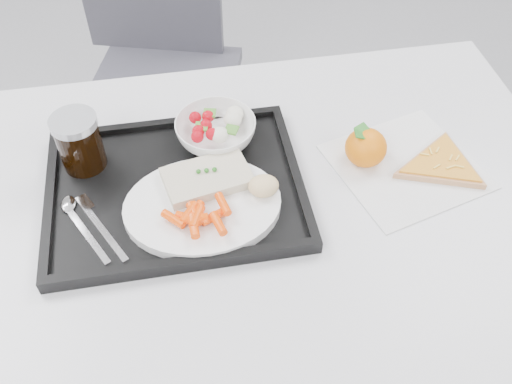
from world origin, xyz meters
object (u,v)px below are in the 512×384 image
at_px(table, 250,224).
at_px(tangerine, 366,147).
at_px(salad_bowl, 216,131).
at_px(tray, 176,190).
at_px(dinner_plate, 203,206).
at_px(chair, 158,48).
at_px(cola_glass, 79,141).
at_px(pizza_slice, 441,164).

distance_m(table, tangerine, 0.26).
bearing_deg(table, salad_bowl, 104.80).
relative_size(tray, dinner_plate, 1.67).
bearing_deg(chair, tangerine, -64.07).
bearing_deg(cola_glass, tangerine, -7.73).
bearing_deg(tangerine, table, -165.18).
bearing_deg(pizza_slice, chair, 122.17).
height_order(tray, tangerine, tangerine).
xyz_separation_m(table, tray, (-0.13, 0.04, 0.08)).
bearing_deg(table, dinner_plate, -167.69).
distance_m(chair, tangerine, 0.88).
bearing_deg(tangerine, salad_bowl, 161.66).
distance_m(table, pizza_slice, 0.37).
xyz_separation_m(tray, cola_glass, (-0.16, 0.09, 0.06)).
bearing_deg(cola_glass, pizza_slice, -9.93).
bearing_deg(tangerine, chair, 115.93).
bearing_deg(cola_glass, chair, 78.10).
bearing_deg(cola_glass, tray, -29.36).
xyz_separation_m(table, cola_glass, (-0.29, 0.13, 0.14)).
height_order(chair, tray, chair).
bearing_deg(chair, pizza_slice, -57.83).
bearing_deg(salad_bowl, tray, -129.23).
bearing_deg(tray, dinner_plate, -54.47).
xyz_separation_m(table, dinner_plate, (-0.08, -0.02, 0.09)).
bearing_deg(tangerine, pizza_slice, -17.95).
bearing_deg(table, cola_glass, 155.47).
relative_size(tangerine, pizza_slice, 0.38).
xyz_separation_m(dinner_plate, salad_bowl, (0.05, 0.17, 0.01)).
bearing_deg(chair, cola_glass, -101.90).
height_order(salad_bowl, tangerine, tangerine).
relative_size(tray, tangerine, 5.48).
relative_size(table, pizza_slice, 5.49).
relative_size(chair, tangerine, 11.33).
xyz_separation_m(salad_bowl, tangerine, (0.27, -0.09, -0.00)).
xyz_separation_m(chair, dinner_plate, (0.06, -0.84, 0.24)).
bearing_deg(dinner_plate, table, 12.31).
distance_m(table, cola_glass, 0.34).
relative_size(chair, pizza_slice, 4.25).
xyz_separation_m(cola_glass, tangerine, (0.51, -0.07, -0.04)).
relative_size(cola_glass, tangerine, 1.32).
height_order(dinner_plate, salad_bowl, salad_bowl).
bearing_deg(cola_glass, salad_bowl, 4.46).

